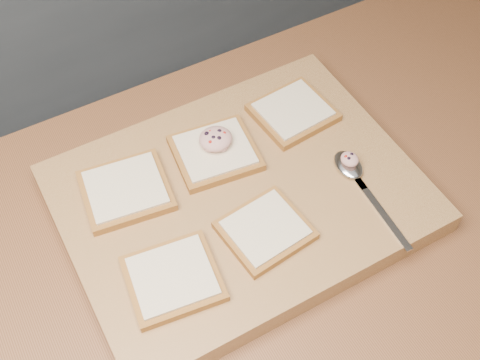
% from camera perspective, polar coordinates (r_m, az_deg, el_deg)
% --- Properties ---
extents(cutting_board, '(0.55, 0.42, 0.04)m').
position_cam_1_polar(cutting_board, '(0.96, 0.00, -1.73)').
color(cutting_board, '#A27745').
rests_on(cutting_board, island_counter).
extents(bread_far_left, '(0.15, 0.14, 0.02)m').
position_cam_1_polar(bread_far_left, '(0.95, -10.78, -0.95)').
color(bread_far_left, '#A4652A').
rests_on(bread_far_left, cutting_board).
extents(bread_far_center, '(0.14, 0.13, 0.02)m').
position_cam_1_polar(bread_far_center, '(0.98, -2.37, 2.64)').
color(bread_far_center, '#A4652A').
rests_on(bread_far_center, cutting_board).
extents(bread_far_right, '(0.13, 0.12, 0.02)m').
position_cam_1_polar(bread_far_right, '(1.04, 5.04, 6.44)').
color(bread_far_right, '#A4652A').
rests_on(bread_far_right, cutting_board).
extents(bread_near_left, '(0.14, 0.13, 0.02)m').
position_cam_1_polar(bread_near_left, '(0.86, -6.39, -9.25)').
color(bread_near_left, '#A4652A').
rests_on(bread_near_left, cutting_board).
extents(bread_near_center, '(0.13, 0.12, 0.02)m').
position_cam_1_polar(bread_near_center, '(0.89, 2.40, -4.76)').
color(bread_near_center, '#A4652A').
rests_on(bread_near_center, cutting_board).
extents(tuna_salad_dollop, '(0.05, 0.05, 0.03)m').
position_cam_1_polar(tuna_salad_dollop, '(0.97, -2.33, 3.93)').
color(tuna_salad_dollop, tan).
rests_on(tuna_salad_dollop, bread_far_center).
extents(spoon, '(0.04, 0.20, 0.01)m').
position_cam_1_polar(spoon, '(0.97, 10.68, 0.78)').
color(spoon, silver).
rests_on(spoon, cutting_board).
extents(spoon_salad, '(0.03, 0.03, 0.02)m').
position_cam_1_polar(spoon_salad, '(0.97, 10.35, 1.97)').
color(spoon_salad, tan).
rests_on(spoon_salad, spoon).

